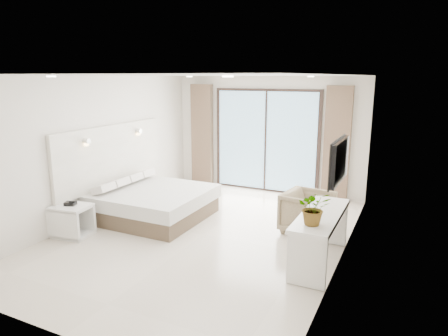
# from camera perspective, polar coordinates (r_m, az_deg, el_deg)

# --- Properties ---
(ground) EXTENTS (6.20, 6.20, 0.00)m
(ground) POSITION_cam_1_polar(r_m,az_deg,el_deg) (7.04, -2.88, -9.46)
(ground) COLOR beige
(ground) RESTS_ON ground
(room_shell) EXTENTS (4.62, 6.22, 2.72)m
(room_shell) POSITION_cam_1_polar(r_m,az_deg,el_deg) (7.37, -1.47, 4.37)
(room_shell) COLOR silver
(room_shell) RESTS_ON ground
(bed) EXTENTS (1.99, 1.89, 0.69)m
(bed) POSITION_cam_1_polar(r_m,az_deg,el_deg) (7.88, -10.15, -4.90)
(bed) COLOR brown
(bed) RESTS_ON ground
(nightstand) EXTENTS (0.65, 0.56, 0.54)m
(nightstand) POSITION_cam_1_polar(r_m,az_deg,el_deg) (7.34, -20.85, -7.06)
(nightstand) COLOR white
(nightstand) RESTS_ON ground
(phone) EXTENTS (0.21, 0.19, 0.06)m
(phone) POSITION_cam_1_polar(r_m,az_deg,el_deg) (7.27, -21.10, -4.76)
(phone) COLOR black
(phone) RESTS_ON nightstand
(console_desk) EXTENTS (0.53, 1.71, 0.77)m
(console_desk) POSITION_cam_1_polar(r_m,az_deg,el_deg) (5.98, 13.64, -8.10)
(console_desk) COLOR white
(console_desk) RESTS_ON ground
(plant) EXTENTS (0.57, 0.59, 0.36)m
(plant) POSITION_cam_1_polar(r_m,az_deg,el_deg) (5.39, 12.70, -6.08)
(plant) COLOR #33662D
(plant) RESTS_ON console_desk
(armchair) EXTENTS (0.83, 0.87, 0.81)m
(armchair) POSITION_cam_1_polar(r_m,az_deg,el_deg) (7.14, 11.88, -5.94)
(armchair) COLOR #948761
(armchair) RESTS_ON ground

